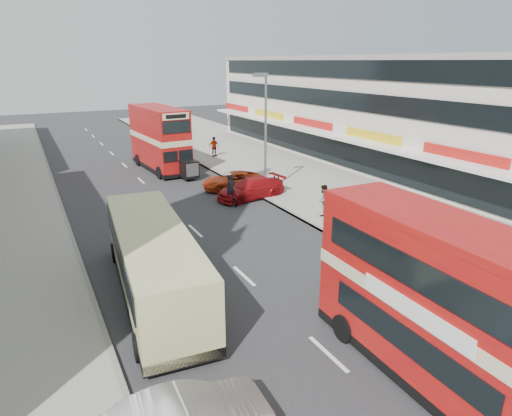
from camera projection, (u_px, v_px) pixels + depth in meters
ground at (371, 394)px, 12.22m from camera, size 160.00×160.00×0.00m
road_surface at (164, 201)px, 28.97m from camera, size 12.00×90.00×0.01m
pavement_right at (313, 179)px, 34.27m from camera, size 12.00×90.00×0.15m
kerb_left at (64, 215)px, 26.24m from camera, size 0.20×90.00×0.16m
kerb_right at (246, 188)px, 31.65m from camera, size 0.20×90.00×0.16m
commercial_row at (377, 111)px, 37.99m from camera, size 9.90×46.20×9.30m
street_lamp at (265, 126)px, 28.66m from camera, size 1.00×0.20×8.12m
bus_main at (433, 300)px, 12.25m from camera, size 2.54×8.60×4.71m
bus_second at (160, 138)px, 36.59m from camera, size 3.09×9.28×5.08m
coach at (154, 259)px, 16.90m from camera, size 3.48×10.17×2.64m
car_right_a at (251, 188)px, 29.40m from camera, size 4.99×2.50×1.39m
car_right_b at (233, 181)px, 31.61m from camera, size 4.70×2.58×1.25m
car_right_c at (172, 148)px, 42.94m from camera, size 4.20×2.06×1.38m
pedestrian_near at (323, 200)px, 25.62m from camera, size 0.84×0.73×1.89m
pedestrian_far at (214, 147)px, 41.65m from camera, size 1.15×0.61×1.87m
cyclist at (231, 195)px, 28.01m from camera, size 0.62×1.59×2.00m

